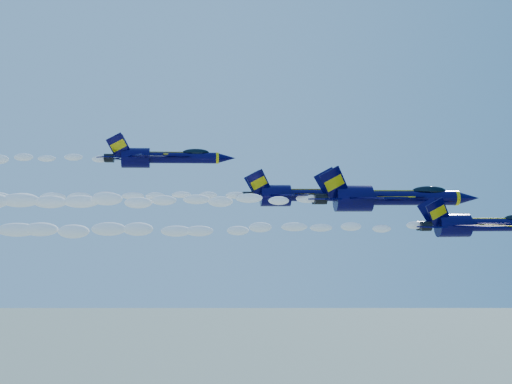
{
  "coord_description": "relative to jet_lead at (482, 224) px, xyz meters",
  "views": [
    {
      "loc": [
        -13.12,
        -79.44,
        151.55
      ],
      "look_at": [
        -4.57,
        -0.19,
        152.47
      ],
      "focal_mm": 50.0,
      "sensor_mm": 36.0,
      "label": 1
    }
  ],
  "objects": [
    {
      "name": "jet_third",
      "position": [
        -16.11,
        12.5,
        3.07
      ],
      "size": [
        16.14,
        13.24,
        6.0
      ],
      "color": "#060232"
    },
    {
      "name": "smoke_trail_jet_second",
      "position": [
        -36.51,
        7.15,
        2.36
      ],
      "size": [
        41.51,
        1.94,
        1.74
      ],
      "primitive_type": "ellipsoid",
      "color": "white"
    },
    {
      "name": "jet_fourth",
      "position": [
        -32.53,
        21.86,
        7.88
      ],
      "size": [
        16.49,
        13.53,
        6.13
      ],
      "color": "#060232"
    },
    {
      "name": "jet_lead",
      "position": [
        0.0,
        0.0,
        0.0
      ],
      "size": [
        15.15,
        12.42,
        5.63
      ],
      "color": "#060232"
    },
    {
      "name": "smoke_trail_jet_lead",
      "position": [
        -27.23,
        0.0,
        -0.35
      ],
      "size": [
        41.51,
        1.57,
        1.41
      ],
      "primitive_type": "ellipsoid",
      "color": "white"
    },
    {
      "name": "jet_second",
      "position": [
        -7.76,
        7.15,
        2.75
      ],
      "size": [
        18.71,
        15.35,
        6.95
      ],
      "color": "#060232"
    },
    {
      "name": "smoke_trail_jet_third",
      "position": [
        -43.76,
        12.5,
        2.71
      ],
      "size": [
        41.51,
        1.67,
        1.5
      ],
      "primitive_type": "ellipsoid",
      "color": "white"
    }
  ]
}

